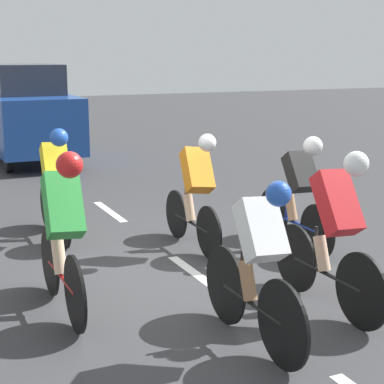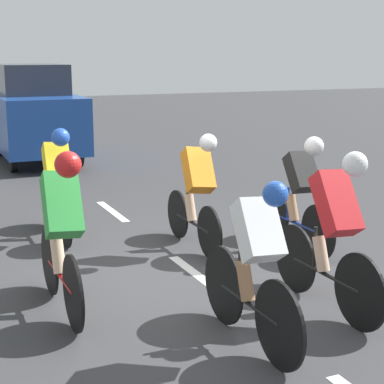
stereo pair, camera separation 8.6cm
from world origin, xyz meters
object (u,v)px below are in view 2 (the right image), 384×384
Objects in this scene: cyclist_white at (255,262)px; cyclist_black at (300,190)px; support_car at (33,113)px; cyclist_red at (333,229)px; cyclist_yellow at (57,180)px; cyclist_orange at (197,188)px; cyclist_green at (62,228)px.

cyclist_black is at bearing -130.81° from cyclist_white.
support_car is (1.74, -8.19, 0.31)m from cyclist_black.
support_car is (0.92, -9.97, 0.26)m from cyclist_red.
cyclist_red is (-1.81, 3.50, 0.03)m from cyclist_yellow.
cyclist_black is 1.27m from cyclist_orange.
cyclist_red is (0.81, 1.78, 0.05)m from cyclist_black.
cyclist_yellow is (-0.50, -2.53, -0.04)m from cyclist_green.
cyclist_black is 0.43× the size of support_car.
cyclist_yellow is (0.78, -3.85, 0.05)m from cyclist_white.
cyclist_red reaches higher than cyclist_black.
cyclist_orange is at bearing -104.54° from cyclist_white.
support_car reaches higher than cyclist_red.
cyclist_red is at bearing 65.41° from cyclist_black.
cyclist_yellow is at bearing -101.28° from cyclist_green.
support_car reaches higher than cyclist_white.
cyclist_red is (-2.31, 0.97, -0.02)m from cyclist_green.
cyclist_white is at bearing 101.43° from cyclist_yellow.
cyclist_white is (1.84, 2.13, -0.03)m from cyclist_black.
cyclist_yellow reaches higher than cyclist_black.
cyclist_orange is (1.14, -0.56, 0.01)m from cyclist_black.
cyclist_yellow is at bearing -33.26° from cyclist_black.
support_car is (-0.88, -6.47, 0.29)m from cyclist_yellow.
cyclist_green is 0.44× the size of support_car.
cyclist_green is 1.85m from cyclist_white.
cyclist_white is 10.33m from support_car.
cyclist_green is at bearing -22.78° from cyclist_red.
support_car reaches higher than cyclist_yellow.
cyclist_black is 0.95× the size of cyclist_red.
cyclist_red reaches higher than cyclist_yellow.
cyclist_green is at bearing 14.50° from cyclist_black.
cyclist_red reaches higher than cyclist_orange.
cyclist_green reaches higher than cyclist_red.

